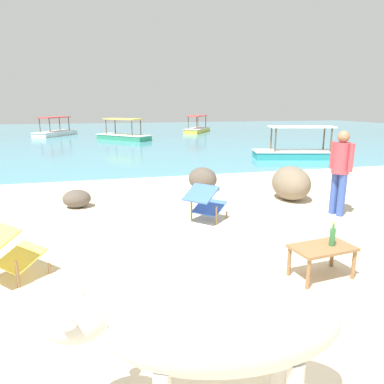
{
  "coord_description": "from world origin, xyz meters",
  "views": [
    {
      "loc": [
        -1.91,
        -3.09,
        2.12
      ],
      "look_at": [
        -0.37,
        3.0,
        0.55
      ],
      "focal_mm": 32.71,
      "sensor_mm": 36.0,
      "label": 1
    }
  ],
  "objects_px": {
    "deck_chair_far": "(205,201)",
    "deck_chair_near": "(7,251)",
    "cow": "(218,329)",
    "boat_teal": "(299,152)",
    "bottle": "(332,236)",
    "boat_white": "(55,132)",
    "person_standing": "(341,167)",
    "boat_green": "(124,135)",
    "boat_yellow": "(197,129)",
    "low_bench_table": "(322,251)"
  },
  "relations": [
    {
      "from": "cow",
      "to": "boat_green",
      "type": "xyz_separation_m",
      "value": [
        0.62,
        20.3,
        -0.45
      ]
    },
    {
      "from": "bottle",
      "to": "deck_chair_far",
      "type": "height_order",
      "value": "bottle"
    },
    {
      "from": "bottle",
      "to": "boat_yellow",
      "type": "distance_m",
      "value": 23.92
    },
    {
      "from": "low_bench_table",
      "to": "person_standing",
      "type": "height_order",
      "value": "person_standing"
    },
    {
      "from": "boat_teal",
      "to": "boat_green",
      "type": "bearing_deg",
      "value": -41.91
    },
    {
      "from": "boat_white",
      "to": "boat_teal",
      "type": "bearing_deg",
      "value": -112.46
    },
    {
      "from": "bottle",
      "to": "boat_teal",
      "type": "bearing_deg",
      "value": 61.16
    },
    {
      "from": "person_standing",
      "to": "deck_chair_far",
      "type": "bearing_deg",
      "value": 162.59
    },
    {
      "from": "boat_green",
      "to": "boat_yellow",
      "type": "bearing_deg",
      "value": 86.21
    },
    {
      "from": "person_standing",
      "to": "bottle",
      "type": "bearing_deg",
      "value": -140.31
    },
    {
      "from": "deck_chair_far",
      "to": "boat_green",
      "type": "distance_m",
      "value": 16.29
    },
    {
      "from": "person_standing",
      "to": "boat_yellow",
      "type": "distance_m",
      "value": 21.5
    },
    {
      "from": "boat_green",
      "to": "boat_yellow",
      "type": "height_order",
      "value": "same"
    },
    {
      "from": "low_bench_table",
      "to": "person_standing",
      "type": "relative_size",
      "value": 0.5
    },
    {
      "from": "person_standing",
      "to": "boat_green",
      "type": "xyz_separation_m",
      "value": [
        -3.07,
        16.51,
        -0.7
      ]
    },
    {
      "from": "boat_teal",
      "to": "boat_yellow",
      "type": "bearing_deg",
      "value": -74.03
    },
    {
      "from": "person_standing",
      "to": "boat_yellow",
      "type": "xyz_separation_m",
      "value": [
        2.92,
        21.29,
        -0.7
      ]
    },
    {
      "from": "cow",
      "to": "low_bench_table",
      "type": "relative_size",
      "value": 2.37
    },
    {
      "from": "cow",
      "to": "person_standing",
      "type": "bearing_deg",
      "value": -125.3
    },
    {
      "from": "boat_yellow",
      "to": "person_standing",
      "type": "bearing_deg",
      "value": -155.67
    },
    {
      "from": "boat_teal",
      "to": "bottle",
      "type": "bearing_deg",
      "value": 75.56
    },
    {
      "from": "bottle",
      "to": "boat_white",
      "type": "xyz_separation_m",
      "value": [
        -5.82,
        22.8,
        -0.28
      ]
    },
    {
      "from": "person_standing",
      "to": "boat_green",
      "type": "distance_m",
      "value": 16.8
    },
    {
      "from": "bottle",
      "to": "low_bench_table",
      "type": "bearing_deg",
      "value": 178.25
    },
    {
      "from": "low_bench_table",
      "to": "boat_yellow",
      "type": "relative_size",
      "value": 0.22
    },
    {
      "from": "person_standing",
      "to": "boat_green",
      "type": "bearing_deg",
      "value": 88.0
    },
    {
      "from": "cow",
      "to": "low_bench_table",
      "type": "bearing_deg",
      "value": -130.39
    },
    {
      "from": "low_bench_table",
      "to": "boat_green",
      "type": "relative_size",
      "value": 0.23
    },
    {
      "from": "cow",
      "to": "boat_teal",
      "type": "relative_size",
      "value": 0.5
    },
    {
      "from": "boat_teal",
      "to": "boat_white",
      "type": "distance_m",
      "value": 17.46
    },
    {
      "from": "cow",
      "to": "deck_chair_far",
      "type": "xyz_separation_m",
      "value": [
        1.09,
        4.01,
        -0.32
      ]
    },
    {
      "from": "deck_chair_near",
      "to": "boat_white",
      "type": "distance_m",
      "value": 22.02
    },
    {
      "from": "cow",
      "to": "deck_chair_near",
      "type": "relative_size",
      "value": 2.08
    },
    {
      "from": "cow",
      "to": "deck_chair_near",
      "type": "distance_m",
      "value": 3.1
    },
    {
      "from": "low_bench_table",
      "to": "boat_green",
      "type": "distance_m",
      "value": 18.72
    },
    {
      "from": "deck_chair_near",
      "to": "boat_green",
      "type": "xyz_separation_m",
      "value": [
        2.44,
        17.81,
        -0.13
      ]
    },
    {
      "from": "low_bench_table",
      "to": "boat_teal",
      "type": "bearing_deg",
      "value": 53.53
    },
    {
      "from": "deck_chair_far",
      "to": "boat_green",
      "type": "height_order",
      "value": "boat_green"
    },
    {
      "from": "boat_green",
      "to": "cow",
      "type": "bearing_deg",
      "value": -44.1
    },
    {
      "from": "deck_chair_near",
      "to": "low_bench_table",
      "type": "bearing_deg",
      "value": -55.8
    },
    {
      "from": "deck_chair_far",
      "to": "boat_white",
      "type": "height_order",
      "value": "boat_white"
    },
    {
      "from": "low_bench_table",
      "to": "boat_green",
      "type": "height_order",
      "value": "boat_green"
    },
    {
      "from": "person_standing",
      "to": "boat_teal",
      "type": "height_order",
      "value": "person_standing"
    },
    {
      "from": "cow",
      "to": "boat_teal",
      "type": "distance_m",
      "value": 12.81
    },
    {
      "from": "deck_chair_far",
      "to": "deck_chair_near",
      "type": "bearing_deg",
      "value": 164.22
    },
    {
      "from": "cow",
      "to": "person_standing",
      "type": "xyz_separation_m",
      "value": [
        3.69,
        3.79,
        0.24
      ]
    },
    {
      "from": "low_bench_table",
      "to": "boat_white",
      "type": "height_order",
      "value": "boat_white"
    },
    {
      "from": "cow",
      "to": "boat_white",
      "type": "height_order",
      "value": "boat_white"
    },
    {
      "from": "person_standing",
      "to": "boat_yellow",
      "type": "height_order",
      "value": "person_standing"
    },
    {
      "from": "person_standing",
      "to": "boat_white",
      "type": "xyz_separation_m",
      "value": [
        -7.5,
        20.62,
        -0.7
      ]
    }
  ]
}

